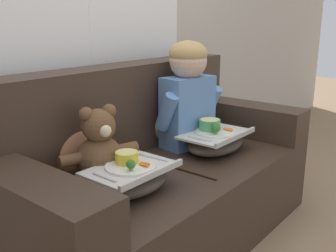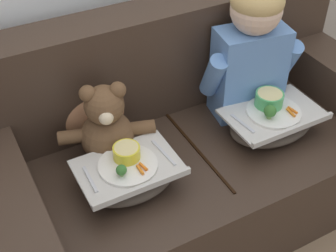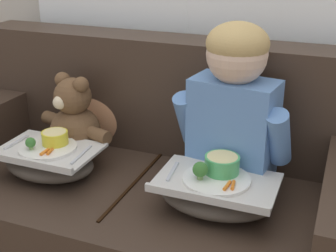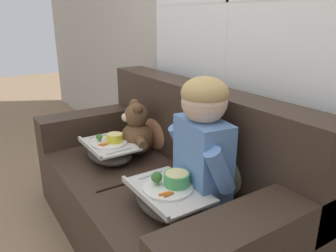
{
  "view_description": "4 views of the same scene",
  "coord_description": "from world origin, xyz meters",
  "px_view_note": "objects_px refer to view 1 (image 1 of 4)",
  "views": [
    {
      "loc": [
        -1.53,
        -1.28,
        1.21
      ],
      "look_at": [
        0.02,
        -0.02,
        0.66
      ],
      "focal_mm": 42.0,
      "sensor_mm": 36.0,
      "label": 1
    },
    {
      "loc": [
        -0.83,
        -1.32,
        1.84
      ],
      "look_at": [
        -0.14,
        -0.04,
        0.63
      ],
      "focal_mm": 50.0,
      "sensor_mm": 36.0,
      "label": 2
    },
    {
      "loc": [
        0.73,
        -1.52,
        1.37
      ],
      "look_at": [
        0.09,
        0.09,
        0.66
      ],
      "focal_mm": 50.0,
      "sensor_mm": 36.0,
      "label": 3
    },
    {
      "loc": [
        1.52,
        -0.87,
        1.35
      ],
      "look_at": [
        0.07,
        0.08,
        0.77
      ],
      "focal_mm": 35.0,
      "sensor_mm": 36.0,
      "label": 4
    }
  ],
  "objects_px": {
    "lap_tray_child": "(215,141)",
    "lap_tray_teddy": "(131,178)",
    "child_figure": "(188,90)",
    "throw_pillow_behind_teddy": "(77,140)",
    "couch": "(153,179)",
    "teddy_bear": "(100,150)",
    "throw_pillow_behind_child": "(166,114)"
  },
  "relations": [
    {
      "from": "teddy_bear",
      "to": "lap_tray_teddy",
      "type": "relative_size",
      "value": 1.01
    },
    {
      "from": "couch",
      "to": "teddy_bear",
      "type": "height_order",
      "value": "couch"
    },
    {
      "from": "throw_pillow_behind_child",
      "to": "lap_tray_child",
      "type": "height_order",
      "value": "throw_pillow_behind_child"
    },
    {
      "from": "lap_tray_child",
      "to": "lap_tray_teddy",
      "type": "relative_size",
      "value": 1.07
    },
    {
      "from": "lap_tray_child",
      "to": "lap_tray_teddy",
      "type": "xyz_separation_m",
      "value": [
        -0.7,
        -0.0,
        -0.0
      ]
    },
    {
      "from": "throw_pillow_behind_teddy",
      "to": "lap_tray_teddy",
      "type": "xyz_separation_m",
      "value": [
        0.0,
        -0.37,
        -0.1
      ]
    },
    {
      "from": "child_figure",
      "to": "teddy_bear",
      "type": "xyz_separation_m",
      "value": [
        -0.71,
        -0.0,
        -0.19
      ]
    },
    {
      "from": "couch",
      "to": "lap_tray_child",
      "type": "distance_m",
      "value": 0.43
    },
    {
      "from": "throw_pillow_behind_child",
      "to": "throw_pillow_behind_teddy",
      "type": "height_order",
      "value": "throw_pillow_behind_child"
    },
    {
      "from": "child_figure",
      "to": "teddy_bear",
      "type": "height_order",
      "value": "child_figure"
    },
    {
      "from": "throw_pillow_behind_child",
      "to": "teddy_bear",
      "type": "xyz_separation_m",
      "value": [
        -0.71,
        -0.17,
        -0.01
      ]
    },
    {
      "from": "couch",
      "to": "lap_tray_teddy",
      "type": "distance_m",
      "value": 0.43
    },
    {
      "from": "couch",
      "to": "throw_pillow_behind_child",
      "type": "bearing_deg",
      "value": 29.34
    },
    {
      "from": "teddy_bear",
      "to": "lap_tray_child",
      "type": "relative_size",
      "value": 0.94
    },
    {
      "from": "throw_pillow_behind_teddy",
      "to": "child_figure",
      "type": "bearing_deg",
      "value": -13.5
    },
    {
      "from": "couch",
      "to": "teddy_bear",
      "type": "relative_size",
      "value": 4.62
    },
    {
      "from": "lap_tray_teddy",
      "to": "throw_pillow_behind_teddy",
      "type": "bearing_deg",
      "value": 90.05
    },
    {
      "from": "throw_pillow_behind_child",
      "to": "lap_tray_child",
      "type": "distance_m",
      "value": 0.39
    },
    {
      "from": "throw_pillow_behind_child",
      "to": "child_figure",
      "type": "distance_m",
      "value": 0.25
    },
    {
      "from": "throw_pillow_behind_teddy",
      "to": "child_figure",
      "type": "height_order",
      "value": "child_figure"
    },
    {
      "from": "throw_pillow_behind_teddy",
      "to": "child_figure",
      "type": "relative_size",
      "value": 0.55
    },
    {
      "from": "throw_pillow_behind_teddy",
      "to": "child_figure",
      "type": "xyz_separation_m",
      "value": [
        0.71,
        -0.17,
        0.18
      ]
    },
    {
      "from": "throw_pillow_behind_child",
      "to": "lap_tray_teddy",
      "type": "relative_size",
      "value": 0.94
    },
    {
      "from": "couch",
      "to": "throw_pillow_behind_teddy",
      "type": "bearing_deg",
      "value": 150.66
    },
    {
      "from": "child_figure",
      "to": "lap_tray_teddy",
      "type": "relative_size",
      "value": 1.61
    },
    {
      "from": "throw_pillow_behind_teddy",
      "to": "lap_tray_child",
      "type": "xyz_separation_m",
      "value": [
        0.71,
        -0.37,
        -0.1
      ]
    },
    {
      "from": "lap_tray_teddy",
      "to": "teddy_bear",
      "type": "bearing_deg",
      "value": 90.52
    },
    {
      "from": "throw_pillow_behind_teddy",
      "to": "throw_pillow_behind_child",
      "type": "bearing_deg",
      "value": 0.0
    },
    {
      "from": "lap_tray_child",
      "to": "lap_tray_teddy",
      "type": "bearing_deg",
      "value": -179.88
    },
    {
      "from": "child_figure",
      "to": "couch",
      "type": "bearing_deg",
      "value": -175.32
    },
    {
      "from": "teddy_bear",
      "to": "lap_tray_child",
      "type": "height_order",
      "value": "teddy_bear"
    },
    {
      "from": "lap_tray_child",
      "to": "child_figure",
      "type": "bearing_deg",
      "value": 89.97
    }
  ]
}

